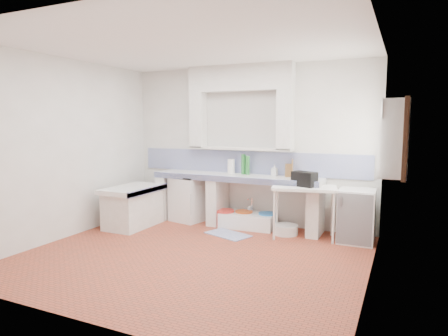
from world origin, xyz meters
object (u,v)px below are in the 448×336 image
at_px(side_table, 304,212).
at_px(fridge, 356,216).
at_px(sink, 248,221).
at_px(stove, 189,199).

bearing_deg(side_table, fridge, -3.63).
height_order(sink, side_table, side_table).
xyz_separation_m(stove, sink, (1.18, -0.01, -0.29)).
distance_m(stove, fridge, 2.97).
bearing_deg(fridge, stove, 176.72).
distance_m(sink, fridge, 1.82).
bearing_deg(sink, stove, 176.51).
relative_size(sink, side_table, 0.95).
bearing_deg(sink, side_table, -14.95).
distance_m(stove, side_table, 2.21).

